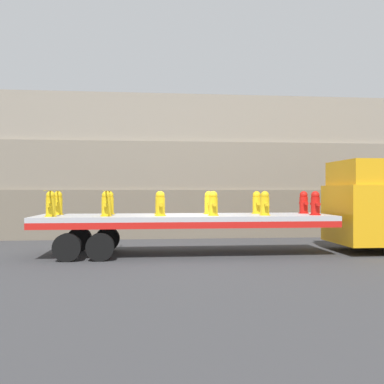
% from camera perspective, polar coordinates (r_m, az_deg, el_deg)
% --- Properties ---
extents(ground_plane, '(120.00, 120.00, 0.00)m').
position_cam_1_polar(ground_plane, '(14.31, -0.86, -8.30)').
color(ground_plane, '#38383A').
extents(rock_cliff, '(60.00, 3.30, 6.48)m').
position_cam_1_polar(rock_cliff, '(20.48, -2.34, 3.29)').
color(rock_cliff, '#706656').
rests_on(rock_cliff, ground_plane).
extents(truck_cab, '(2.71, 2.70, 3.14)m').
position_cam_1_polar(truck_cab, '(16.11, 23.22, -1.72)').
color(truck_cab, orange).
rests_on(truck_cab, ground_plane).
extents(flatbed_trailer, '(9.67, 2.53, 1.31)m').
position_cam_1_polar(flatbed_trailer, '(14.15, -3.09, -4.01)').
color(flatbed_trailer, '#B2B2B7').
rests_on(flatbed_trailer, ground_plane).
extents(fire_hydrant_yellow_near_0, '(0.36, 0.60, 0.79)m').
position_cam_1_polar(fire_hydrant_yellow_near_0, '(13.92, -18.33, -1.57)').
color(fire_hydrant_yellow_near_0, gold).
rests_on(fire_hydrant_yellow_near_0, flatbed_trailer).
extents(fire_hydrant_yellow_far_0, '(0.36, 0.60, 0.79)m').
position_cam_1_polar(fire_hydrant_yellow_far_0, '(14.96, -17.44, -1.46)').
color(fire_hydrant_yellow_far_0, gold).
rests_on(fire_hydrant_yellow_far_0, flatbed_trailer).
extents(fire_hydrant_yellow_near_1, '(0.36, 0.60, 0.79)m').
position_cam_1_polar(fire_hydrant_yellow_near_1, '(13.64, -11.37, -1.60)').
color(fire_hydrant_yellow_near_1, gold).
rests_on(fire_hydrant_yellow_near_1, flatbed_trailer).
extents(fire_hydrant_yellow_far_1, '(0.36, 0.60, 0.79)m').
position_cam_1_polar(fire_hydrant_yellow_far_1, '(14.71, -10.96, -1.48)').
color(fire_hydrant_yellow_far_1, gold).
rests_on(fire_hydrant_yellow_far_1, flatbed_trailer).
extents(fire_hydrant_yellow_near_2, '(0.36, 0.60, 0.79)m').
position_cam_1_polar(fire_hydrant_yellow_near_2, '(13.58, -4.24, -1.60)').
color(fire_hydrant_yellow_near_2, gold).
rests_on(fire_hydrant_yellow_near_2, flatbed_trailer).
extents(fire_hydrant_yellow_far_2, '(0.36, 0.60, 0.79)m').
position_cam_1_polar(fire_hydrant_yellow_far_2, '(14.65, -4.34, -1.49)').
color(fire_hydrant_yellow_far_2, gold).
rests_on(fire_hydrant_yellow_far_2, flatbed_trailer).
extents(fire_hydrant_yellow_near_3, '(0.36, 0.60, 0.79)m').
position_cam_1_polar(fire_hydrant_yellow_near_3, '(13.73, 2.85, -1.59)').
color(fire_hydrant_yellow_near_3, gold).
rests_on(fire_hydrant_yellow_near_3, flatbed_trailer).
extents(fire_hydrant_yellow_far_3, '(0.36, 0.60, 0.79)m').
position_cam_1_polar(fire_hydrant_yellow_far_3, '(14.78, 2.24, -1.47)').
color(fire_hydrant_yellow_far_3, gold).
rests_on(fire_hydrant_yellow_far_3, flatbed_trailer).
extents(fire_hydrant_yellow_near_4, '(0.36, 0.60, 0.79)m').
position_cam_1_polar(fire_hydrant_yellow_near_4, '(14.08, 9.69, -1.55)').
color(fire_hydrant_yellow_near_4, gold).
rests_on(fire_hydrant_yellow_near_4, flatbed_trailer).
extents(fire_hydrant_yellow_far_4, '(0.36, 0.60, 0.79)m').
position_cam_1_polar(fire_hydrant_yellow_far_4, '(15.11, 8.62, -1.44)').
color(fire_hydrant_yellow_far_4, gold).
rests_on(fire_hydrant_yellow_far_4, flatbed_trailer).
extents(fire_hydrant_red_near_5, '(0.36, 0.60, 0.79)m').
position_cam_1_polar(fire_hydrant_red_near_5, '(14.62, 16.11, -1.49)').
color(fire_hydrant_red_near_5, red).
rests_on(fire_hydrant_red_near_5, flatbed_trailer).
extents(fire_hydrant_red_far_5, '(0.36, 0.60, 0.79)m').
position_cam_1_polar(fire_hydrant_red_far_5, '(15.61, 14.66, -1.39)').
color(fire_hydrant_red_far_5, red).
rests_on(fire_hydrant_red_far_5, flatbed_trailer).
extents(cargo_strap_rear, '(0.05, 2.63, 0.01)m').
position_cam_1_polar(cargo_strap_rear, '(14.43, -17.87, 0.14)').
color(cargo_strap_rear, yellow).
rests_on(cargo_strap_rear, fire_hydrant_yellow_near_0).
extents(cargo_strap_middle, '(0.05, 2.63, 0.01)m').
position_cam_1_polar(cargo_strap_middle, '(14.17, -11.16, 0.15)').
color(cargo_strap_middle, yellow).
rests_on(cargo_strap_middle, fire_hydrant_yellow_near_1).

